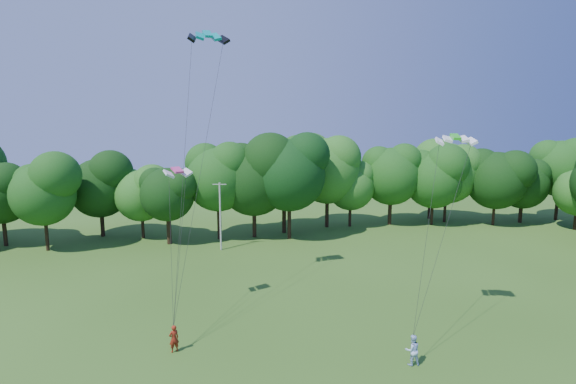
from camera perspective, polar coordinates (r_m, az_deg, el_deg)
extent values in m
cylinder|color=#ADAEA5|center=(50.73, -8.59, -3.11)|extent=(0.19, 0.19, 7.69)
cube|color=#ADAEA5|center=(50.07, -8.69, 0.97)|extent=(1.52, 0.43, 0.08)
imported|color=maroon|center=(30.82, -14.29, -17.59)|extent=(0.77, 0.67, 1.79)
imported|color=#B5D1FB|center=(29.55, 15.51, -18.76)|extent=(0.97, 0.77, 1.91)
cube|color=#048E8D|center=(37.18, -10.18, 19.14)|extent=(3.20, 1.76, 0.77)
cube|color=green|center=(32.04, 20.50, 6.59)|extent=(2.79, 1.90, 0.41)
cube|color=#D43B85|center=(33.63, -13.88, 2.73)|extent=(2.19, 1.68, 0.42)
cylinder|color=#2F2412|center=(55.16, 0.16, -3.53)|extent=(0.43, 0.43, 4.81)
ellipsoid|color=black|center=(54.10, 0.17, 3.03)|extent=(9.62, 9.62, 10.49)
cylinder|color=#362115|center=(69.51, 17.50, -1.80)|extent=(0.45, 0.45, 3.54)
ellipsoid|color=#2D651F|center=(68.79, 17.69, 2.02)|extent=(7.08, 7.08, 7.73)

